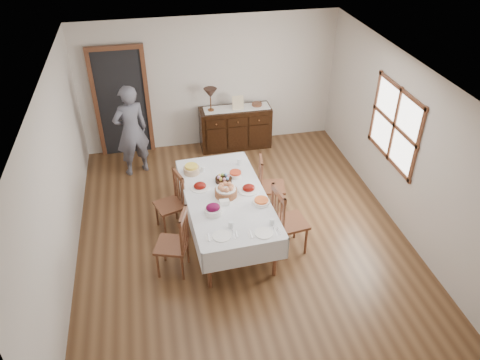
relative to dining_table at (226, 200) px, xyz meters
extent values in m
plane|color=brown|center=(0.24, 0.02, -0.70)|extent=(6.00, 6.00, 0.00)
cube|color=white|center=(0.24, 0.02, 1.90)|extent=(5.00, 6.00, 0.02)
cube|color=beige|center=(0.24, 3.02, 0.60)|extent=(5.00, 0.02, 2.60)
cube|color=beige|center=(0.24, -2.98, 0.60)|extent=(5.00, 0.02, 2.60)
cube|color=beige|center=(-2.26, 0.02, 0.60)|extent=(0.02, 6.00, 2.60)
cube|color=beige|center=(2.74, 0.02, 0.60)|extent=(0.02, 6.00, 2.60)
cube|color=white|center=(2.73, 0.32, 0.80)|extent=(0.02, 1.30, 1.10)
cube|color=brown|center=(2.71, 0.32, 0.80)|extent=(0.03, 1.46, 1.26)
cube|color=black|center=(-1.46, 2.98, 0.35)|extent=(0.90, 0.06, 2.10)
cube|color=brown|center=(-1.46, 2.96, 0.35)|extent=(1.04, 0.08, 2.18)
cube|color=white|center=(0.00, 0.00, 0.07)|extent=(1.24, 2.31, 0.04)
cylinder|color=brown|center=(-0.41, -1.00, -0.33)|extent=(0.06, 0.06, 0.73)
cylinder|color=brown|center=(0.51, -0.95, -0.33)|extent=(0.06, 0.06, 0.73)
cylinder|color=brown|center=(-0.51, 0.95, -0.33)|extent=(0.06, 0.06, 0.73)
cylinder|color=brown|center=(0.41, 1.00, -0.33)|extent=(0.06, 0.06, 0.73)
cube|color=white|center=(-0.57, -0.03, -0.08)|extent=(0.13, 2.30, 0.35)
cube|color=white|center=(0.57, 0.03, -0.08)|extent=(0.13, 2.30, 0.35)
cube|color=white|center=(0.06, -1.14, -0.08)|extent=(1.17, 0.08, 0.35)
cube|color=white|center=(-0.06, 1.14, -0.08)|extent=(1.17, 0.08, 0.35)
cube|color=brown|center=(-0.87, -0.56, -0.24)|extent=(0.54, 0.54, 0.04)
cylinder|color=brown|center=(-0.98, -0.34, -0.48)|extent=(0.04, 0.04, 0.44)
cylinder|color=brown|center=(-1.09, -0.67, -0.48)|extent=(0.04, 0.04, 0.44)
cylinder|color=brown|center=(-0.65, -0.45, -0.48)|extent=(0.04, 0.04, 0.44)
cylinder|color=brown|center=(-0.76, -0.78, -0.48)|extent=(0.04, 0.04, 0.44)
cylinder|color=brown|center=(-0.63, -0.45, 0.05)|extent=(0.04, 0.04, 0.57)
cylinder|color=brown|center=(-0.74, -0.80, 0.05)|extent=(0.04, 0.04, 0.57)
cube|color=brown|center=(-0.68, -0.62, 0.29)|extent=(0.17, 0.40, 0.08)
cylinder|color=brown|center=(-0.66, -0.53, 0.03)|extent=(0.02, 0.02, 0.47)
cylinder|color=brown|center=(-0.68, -0.62, 0.03)|extent=(0.02, 0.02, 0.47)
cylinder|color=brown|center=(-0.71, -0.71, 0.03)|extent=(0.02, 0.02, 0.47)
cube|color=brown|center=(-0.83, 0.39, -0.26)|extent=(0.51, 0.51, 0.04)
cylinder|color=brown|center=(-1.03, 0.50, -0.49)|extent=(0.03, 0.03, 0.42)
cylinder|color=brown|center=(-0.93, 0.18, -0.49)|extent=(0.03, 0.03, 0.42)
cylinder|color=brown|center=(-0.72, 0.60, -0.49)|extent=(0.03, 0.03, 0.42)
cylinder|color=brown|center=(-0.62, 0.29, -0.49)|extent=(0.03, 0.03, 0.42)
cylinder|color=brown|center=(-0.71, 0.62, 0.01)|extent=(0.04, 0.04, 0.54)
cylinder|color=brown|center=(-0.60, 0.28, 0.01)|extent=(0.04, 0.04, 0.54)
cube|color=brown|center=(-0.65, 0.45, 0.24)|extent=(0.16, 0.38, 0.08)
cylinder|color=brown|center=(-0.68, 0.53, -0.01)|extent=(0.02, 0.02, 0.45)
cylinder|color=brown|center=(-0.65, 0.45, -0.01)|extent=(0.02, 0.02, 0.45)
cylinder|color=brown|center=(-0.62, 0.37, -0.01)|extent=(0.02, 0.02, 0.45)
cube|color=brown|center=(0.87, -0.46, -0.20)|extent=(0.52, 0.52, 0.04)
cylinder|color=brown|center=(1.08, -0.61, -0.46)|extent=(0.04, 0.04, 0.47)
cylinder|color=brown|center=(1.03, -0.24, -0.46)|extent=(0.04, 0.04, 0.47)
cylinder|color=brown|center=(0.71, -0.67, -0.46)|extent=(0.04, 0.04, 0.47)
cylinder|color=brown|center=(0.66, -0.30, -0.46)|extent=(0.04, 0.04, 0.47)
cylinder|color=brown|center=(0.69, -0.68, 0.10)|extent=(0.04, 0.04, 0.61)
cylinder|color=brown|center=(0.63, -0.29, 0.10)|extent=(0.04, 0.04, 0.61)
cube|color=brown|center=(0.66, -0.48, 0.37)|extent=(0.10, 0.44, 0.09)
cylinder|color=brown|center=(0.67, -0.58, 0.08)|extent=(0.02, 0.02, 0.50)
cylinder|color=brown|center=(0.66, -0.48, 0.08)|extent=(0.02, 0.02, 0.50)
cylinder|color=brown|center=(0.65, -0.39, 0.08)|extent=(0.02, 0.02, 0.50)
cube|color=brown|center=(0.86, 0.54, -0.25)|extent=(0.48, 0.48, 0.04)
cylinder|color=brown|center=(1.00, 0.35, -0.49)|extent=(0.04, 0.04, 0.42)
cylinder|color=brown|center=(1.05, 0.68, -0.49)|extent=(0.04, 0.04, 0.42)
cylinder|color=brown|center=(0.66, 0.40, -0.49)|extent=(0.04, 0.04, 0.42)
cylinder|color=brown|center=(0.72, 0.73, -0.49)|extent=(0.04, 0.04, 0.42)
cylinder|color=brown|center=(0.64, 0.40, 0.02)|extent=(0.04, 0.04, 0.55)
cylinder|color=brown|center=(0.70, 0.75, 0.02)|extent=(0.04, 0.04, 0.55)
cube|color=brown|center=(0.67, 0.57, 0.26)|extent=(0.10, 0.40, 0.08)
cylinder|color=brown|center=(0.66, 0.48, 0.00)|extent=(0.02, 0.02, 0.45)
cylinder|color=brown|center=(0.67, 0.57, 0.00)|extent=(0.02, 0.02, 0.45)
cylinder|color=brown|center=(0.69, 0.66, 0.00)|extent=(0.02, 0.02, 0.45)
cube|color=black|center=(0.69, 2.74, -0.27)|extent=(1.41, 0.47, 0.85)
cube|color=black|center=(0.26, 2.49, -0.02)|extent=(0.40, 0.02, 0.17)
sphere|color=brown|center=(0.26, 2.47, -0.02)|extent=(0.03, 0.03, 0.03)
cube|color=black|center=(0.69, 2.49, -0.02)|extent=(0.40, 0.02, 0.17)
sphere|color=brown|center=(0.69, 2.47, -0.02)|extent=(0.03, 0.03, 0.03)
cube|color=black|center=(1.11, 2.49, -0.02)|extent=(0.40, 0.02, 0.17)
sphere|color=brown|center=(1.11, 2.47, -0.02)|extent=(0.03, 0.03, 0.03)
imported|color=#5A5A67|center=(-1.33, 2.18, 0.23)|extent=(0.67, 0.56, 1.85)
cylinder|color=brown|center=(0.00, 0.00, 0.15)|extent=(0.33, 0.33, 0.11)
cylinder|color=white|center=(0.00, 0.00, 0.21)|extent=(0.30, 0.30, 0.02)
sphere|color=#C8794F|center=(0.08, 0.00, 0.24)|extent=(0.08, 0.08, 0.08)
sphere|color=#C8794F|center=(0.06, 0.05, 0.24)|extent=(0.08, 0.08, 0.08)
sphere|color=#C8794F|center=(0.00, 0.08, 0.24)|extent=(0.08, 0.08, 0.08)
sphere|color=#C8794F|center=(-0.06, 0.05, 0.24)|extent=(0.08, 0.08, 0.08)
sphere|color=#C8794F|center=(-0.08, 0.00, 0.24)|extent=(0.08, 0.08, 0.08)
sphere|color=#C8794F|center=(-0.06, -0.06, 0.24)|extent=(0.08, 0.08, 0.08)
sphere|color=#C8794F|center=(0.00, -0.09, 0.24)|extent=(0.08, 0.08, 0.08)
sphere|color=#C8794F|center=(0.06, -0.06, 0.24)|extent=(0.08, 0.08, 0.08)
cylinder|color=black|center=(0.03, 0.37, 0.12)|extent=(0.26, 0.26, 0.05)
ellipsoid|color=pink|center=(0.10, 0.37, 0.17)|extent=(0.05, 0.05, 0.06)
ellipsoid|color=#72BAFD|center=(0.08, 0.42, 0.17)|extent=(0.05, 0.05, 0.06)
ellipsoid|color=#97D06B|center=(0.03, 0.44, 0.17)|extent=(0.05, 0.05, 0.06)
ellipsoid|color=yellow|center=(-0.02, 0.42, 0.17)|extent=(0.05, 0.05, 0.06)
ellipsoid|color=#CF91DA|center=(-0.04, 0.37, 0.17)|extent=(0.05, 0.05, 0.06)
ellipsoid|color=#EED656|center=(-0.02, 0.32, 0.17)|extent=(0.05, 0.05, 0.06)
ellipsoid|color=pink|center=(0.03, 0.30, 0.17)|extent=(0.05, 0.05, 0.06)
ellipsoid|color=#72BAFD|center=(0.08, 0.32, 0.17)|extent=(0.05, 0.05, 0.06)
cylinder|color=white|center=(-0.35, 0.27, 0.10)|extent=(0.30, 0.30, 0.01)
ellipsoid|color=#6A0C07|center=(-0.35, 0.27, 0.13)|extent=(0.19, 0.16, 0.11)
cylinder|color=white|center=(0.36, 0.06, 0.10)|extent=(0.33, 0.33, 0.02)
ellipsoid|color=#6A0C07|center=(0.36, 0.06, 0.13)|extent=(0.19, 0.16, 0.11)
cylinder|color=white|center=(-0.25, -0.39, 0.13)|extent=(0.25, 0.25, 0.08)
ellipsoid|color=#57082E|center=(-0.25, -0.39, 0.20)|extent=(0.20, 0.17, 0.11)
cylinder|color=white|center=(0.24, 0.47, 0.12)|extent=(0.21, 0.21, 0.05)
cylinder|color=red|center=(0.24, 0.47, 0.16)|extent=(0.18, 0.18, 0.03)
cylinder|color=tan|center=(-0.42, 0.70, 0.14)|extent=(0.25, 0.25, 0.10)
cylinder|color=yellow|center=(-0.42, 0.70, 0.21)|extent=(0.20, 0.20, 0.04)
cylinder|color=white|center=(0.46, -0.31, 0.12)|extent=(0.25, 0.25, 0.05)
cylinder|color=orange|center=(0.46, -0.31, 0.16)|extent=(0.20, 0.20, 0.02)
cube|color=white|center=(-0.06, -0.21, 0.13)|extent=(0.14, 0.10, 0.07)
cylinder|color=white|center=(-0.22, -0.89, 0.10)|extent=(0.25, 0.25, 0.01)
cube|color=white|center=(-0.39, -0.89, 0.10)|extent=(0.09, 0.12, 0.01)
cube|color=#BCBCC1|center=(-0.39, -0.89, 0.10)|extent=(0.02, 0.16, 0.01)
cube|color=#BCBCC1|center=(-0.06, -0.89, 0.10)|extent=(0.02, 0.18, 0.01)
cube|color=#BCBCC1|center=(-0.02, -0.89, 0.10)|extent=(0.02, 0.14, 0.01)
cylinder|color=white|center=(-0.07, -0.74, 0.14)|extent=(0.07, 0.07, 0.10)
cylinder|color=white|center=(0.34, -0.95, 0.10)|extent=(0.25, 0.25, 0.01)
cube|color=white|center=(0.17, -0.95, 0.10)|extent=(0.09, 0.12, 0.01)
cube|color=#BCBCC1|center=(0.17, -0.95, 0.10)|extent=(0.02, 0.16, 0.01)
cube|color=#BCBCC1|center=(0.50, -0.95, 0.10)|extent=(0.02, 0.18, 0.01)
cube|color=#BCBCC1|center=(0.54, -0.95, 0.10)|extent=(0.02, 0.14, 0.01)
cylinder|color=white|center=(0.49, -0.80, 0.14)|extent=(0.07, 0.07, 0.10)
cylinder|color=white|center=(-0.24, 0.71, 0.14)|extent=(0.06, 0.06, 0.09)
cylinder|color=white|center=(0.37, 0.79, 0.15)|extent=(0.06, 0.06, 0.11)
cube|color=white|center=(0.72, 2.75, 0.16)|extent=(1.30, 0.35, 0.01)
cylinder|color=brown|center=(0.20, 2.74, 0.17)|extent=(0.12, 0.12, 0.03)
cylinder|color=brown|center=(0.20, 2.74, 0.31)|extent=(0.02, 0.02, 0.25)
cone|color=#39261F|center=(0.20, 2.74, 0.52)|extent=(0.26, 0.26, 0.18)
cube|color=beige|center=(0.73, 2.69, 0.29)|extent=(0.22, 0.08, 0.28)
cylinder|color=brown|center=(1.13, 2.77, 0.18)|extent=(0.20, 0.20, 0.06)
camera|label=1|loc=(-0.93, -5.50, 4.14)|focal=35.00mm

